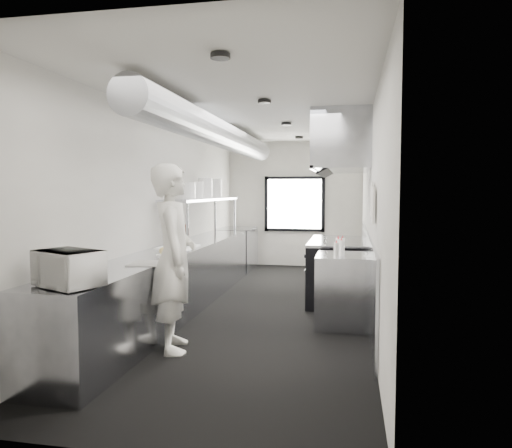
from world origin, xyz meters
The scene contains 35 objects.
floor centered at (0.00, 0.00, 0.00)m, with size 3.00×8.00×0.01m, color black.
ceiling centered at (0.00, 0.00, 2.80)m, with size 3.00×8.00×0.01m, color beige.
wall_back centered at (0.00, 4.00, 1.40)m, with size 3.00×0.02×2.80m, color silver.
wall_front centered at (0.00, -4.00, 1.40)m, with size 3.00×0.02×2.80m, color silver.
wall_left centered at (-1.50, 0.00, 1.40)m, with size 0.02×8.00×2.80m, color silver.
wall_right centered at (1.50, 0.00, 1.40)m, with size 0.02×8.00×2.80m, color silver.
wall_cladding centered at (1.48, 0.30, 0.55)m, with size 0.03×5.50×1.10m, color #9BA0A9.
hvac_duct centered at (-0.70, 0.40, 2.55)m, with size 0.40×0.40×6.40m, color gray.
service_window centered at (0.00, 3.96, 1.40)m, with size 1.36×0.05×1.25m.
exhaust_hood centered at (1.10, 0.70, 2.39)m, with size 0.81×2.20×0.88m.
prep_counter centered at (-1.15, -0.50, 0.45)m, with size 0.70×6.00×0.90m, color #9BA0A9.
pass_shelf centered at (-1.19, 1.00, 1.54)m, with size 0.45×3.00×0.68m.
range centered at (1.04, 0.70, 0.47)m, with size 0.88×1.60×0.94m.
bottle_station centered at (1.15, -0.70, 0.45)m, with size 0.65×0.80×0.90m, color #9BA0A9.
far_work_table centered at (-1.15, 3.20, 0.45)m, with size 0.70×1.20×0.90m, color #9BA0A9.
notice_sheet_a centered at (1.47, -1.20, 1.60)m, with size 0.02×0.28×0.38m, color white.
notice_sheet_b centered at (1.47, -1.55, 1.55)m, with size 0.02×0.28×0.38m, color white.
line_cook centered at (-0.60, -1.99, 0.99)m, with size 0.72×0.47×1.98m, color silver.
microwave centered at (-1.08, -3.18, 1.05)m, with size 0.51×0.39×0.30m, color white.
deli_tub_a centered at (-1.28, -2.53, 0.95)m, with size 0.14×0.14×0.10m, color silver.
deli_tub_b centered at (-1.31, -2.66, 0.95)m, with size 0.15×0.15×0.10m, color silver.
newspaper centered at (-0.95, -1.88, 0.91)m, with size 0.34×0.42×0.01m, color silver.
small_plate centered at (-1.02, -1.24, 0.91)m, with size 0.17×0.17×0.01m, color white.
pastry centered at (-1.02, -1.24, 0.96)m, with size 0.09×0.09×0.09m, color tan.
cutting_board centered at (-1.14, -0.40, 0.91)m, with size 0.46×0.61×0.02m, color white.
knife_block centered at (-1.32, 0.36, 1.03)m, with size 0.11×0.25×0.27m, color #582E1F.
plate_stack_a centered at (-1.21, 0.27, 1.70)m, with size 0.22×0.22×0.26m, color white.
plate_stack_b centered at (-1.20, 0.64, 1.71)m, with size 0.21×0.21×0.27m, color white.
plate_stack_c centered at (-1.18, 1.06, 1.74)m, with size 0.24×0.24×0.34m, color white.
plate_stack_d centered at (-1.22, 1.80, 1.74)m, with size 0.23×0.23×0.35m, color white.
squeeze_bottle_a centered at (1.08, -1.04, 0.99)m, with size 0.06×0.06×0.18m, color white.
squeeze_bottle_b centered at (1.13, -0.84, 1.00)m, with size 0.06×0.06×0.19m, color white.
squeeze_bottle_c centered at (1.09, -0.66, 0.99)m, with size 0.06×0.06×0.19m, color white.
squeeze_bottle_d centered at (1.09, -0.56, 1.00)m, with size 0.06×0.06×0.19m, color white.
squeeze_bottle_e centered at (1.14, -0.39, 0.99)m, with size 0.06×0.06×0.18m, color white.
Camera 1 is at (1.23, -6.77, 1.70)m, focal length 33.71 mm.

